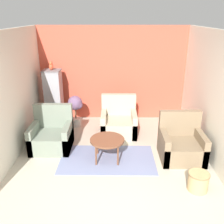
# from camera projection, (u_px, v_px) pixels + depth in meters

# --- Properties ---
(ground_plane) EXTENTS (20.00, 20.00, 0.00)m
(ground_plane) POSITION_uv_depth(u_px,v_px,m) (111.00, 210.00, 3.84)
(ground_plane) COLOR #B2A893
(ground_plane) RESTS_ON ground
(wall_back_accent) EXTENTS (4.07, 0.06, 2.55)m
(wall_back_accent) POSITION_uv_depth(u_px,v_px,m) (113.00, 74.00, 6.84)
(wall_back_accent) COLOR #C64C38
(wall_back_accent) RESTS_ON ground_plane
(wall_left) EXTENTS (0.06, 3.69, 2.55)m
(wall_left) POSITION_uv_depth(u_px,v_px,m) (14.00, 94.00, 5.11)
(wall_left) COLOR beige
(wall_left) RESTS_ON ground_plane
(wall_right) EXTENTS (0.06, 3.69, 2.55)m
(wall_right) POSITION_uv_depth(u_px,v_px,m) (210.00, 95.00, 5.08)
(wall_right) COLOR beige
(wall_right) RESTS_ON ground_plane
(area_rug) EXTENTS (1.94, 1.12, 0.01)m
(area_rug) POSITION_uv_depth(u_px,v_px,m) (107.00, 159.00, 5.17)
(area_rug) COLOR slate
(area_rug) RESTS_ON ground_plane
(coffee_table) EXTENTS (0.69, 0.69, 0.48)m
(coffee_table) POSITION_uv_depth(u_px,v_px,m) (107.00, 141.00, 5.01)
(coffee_table) COLOR brown
(coffee_table) RESTS_ON ground_plane
(armchair_left) EXTENTS (0.86, 0.80, 0.94)m
(armchair_left) POSITION_uv_depth(u_px,v_px,m) (52.00, 136.00, 5.54)
(armchair_left) COLOR slate
(armchair_left) RESTS_ON ground_plane
(armchair_right) EXTENTS (0.86, 0.80, 0.94)m
(armchair_right) POSITION_uv_depth(u_px,v_px,m) (181.00, 145.00, 5.15)
(armchair_right) COLOR #7A664C
(armchair_right) RESTS_ON ground_plane
(armchair_middle) EXTENTS (0.86, 0.80, 0.94)m
(armchair_middle) POSITION_uv_depth(u_px,v_px,m) (119.00, 122.00, 6.22)
(armchair_middle) COLOR tan
(armchair_middle) RESTS_ON ground_plane
(birdcage) EXTENTS (0.52, 0.52, 1.48)m
(birdcage) POSITION_uv_depth(u_px,v_px,m) (54.00, 98.00, 6.65)
(birdcage) COLOR slate
(birdcage) RESTS_ON ground_plane
(parrot) EXTENTS (0.11, 0.19, 0.23)m
(parrot) POSITION_uv_depth(u_px,v_px,m) (51.00, 66.00, 6.33)
(parrot) COLOR #D14C2D
(parrot) RESTS_ON birdcage
(potted_plant) EXTENTS (0.42, 0.38, 0.83)m
(potted_plant) POSITION_uv_depth(u_px,v_px,m) (75.00, 107.00, 6.55)
(potted_plant) COLOR beige
(potted_plant) RESTS_ON ground_plane
(wicker_basket) EXTENTS (0.36, 0.36, 0.33)m
(wicker_basket) POSITION_uv_depth(u_px,v_px,m) (198.00, 181.00, 4.22)
(wicker_basket) COLOR tan
(wicker_basket) RESTS_ON ground_plane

